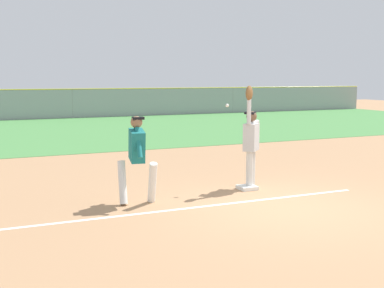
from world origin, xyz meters
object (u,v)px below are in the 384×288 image
first_base (247,188)px  runner (137,153)px  fielder (251,138)px  parked_car_blue (95,104)px  baseball (227,105)px  parked_car_green (181,102)px

first_base → runner: bearing=-175.3°
first_base → runner: runner is taller
fielder → parked_car_blue: (1.85, 23.84, -0.45)m
fielder → baseball: 0.90m
fielder → baseball: fielder is taller
parked_car_green → fielder: bearing=-106.1°
runner → parked_car_blue: size_ratio=0.38×
runner → parked_car_green: size_ratio=0.38×
parked_car_green → baseball: bearing=-107.4°
first_base → parked_car_blue: bearing=85.3°
fielder → parked_car_blue: bearing=-48.7°
baseball → first_base: bearing=-29.4°
parked_car_blue → parked_car_green: (6.23, -0.29, 0.00)m
parked_car_blue → parked_car_green: size_ratio=1.01×
runner → parked_car_blue: 24.54m
parked_car_blue → parked_car_green: same height
fielder → parked_car_green: 24.90m
baseball → parked_car_green: 24.94m
fielder → parked_car_green: size_ratio=0.51×
fielder → runner: 2.71m
runner → fielder: bearing=13.9°
first_base → baseball: 1.87m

